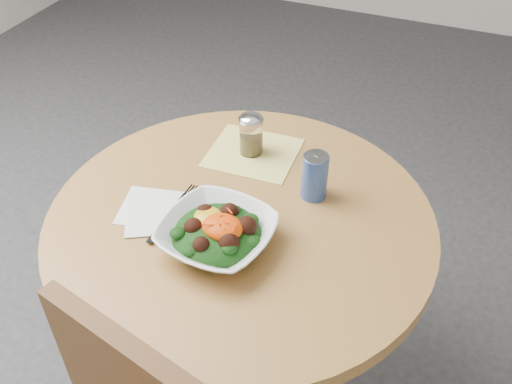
{
  "coord_description": "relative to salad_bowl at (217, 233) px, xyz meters",
  "views": [
    {
      "loc": [
        0.4,
        -0.88,
        1.65
      ],
      "look_at": [
        0.03,
        0.03,
        0.81
      ],
      "focal_mm": 40.0,
      "sensor_mm": 36.0,
      "label": 1
    }
  ],
  "objects": [
    {
      "name": "table",
      "position": [
        0.01,
        0.1,
        -0.23
      ],
      "size": [
        0.9,
        0.9,
        0.75
      ],
      "color": "black",
      "rests_on": "ground"
    },
    {
      "name": "cloth_napkin",
      "position": [
        -0.06,
        0.34,
        -0.03
      ],
      "size": [
        0.23,
        0.21,
        0.0
      ],
      "primitive_type": "cube",
      "rotation": [
        0.0,
        0.0,
        0.04
      ],
      "color": "#DABB0B",
      "rests_on": "table"
    },
    {
      "name": "paper_napkins",
      "position": [
        -0.18,
        0.04,
        -0.03
      ],
      "size": [
        0.2,
        0.19,
        0.0
      ],
      "color": "silver",
      "rests_on": "table"
    },
    {
      "name": "salad_bowl",
      "position": [
        0.0,
        0.0,
        0.0
      ],
      "size": [
        0.27,
        0.27,
        0.09
      ],
      "color": "silver",
      "rests_on": "table"
    },
    {
      "name": "fork",
      "position": [
        -0.13,
        0.06,
        -0.03
      ],
      "size": [
        0.03,
        0.21,
        0.0
      ],
      "color": "black",
      "rests_on": "table"
    },
    {
      "name": "spice_shaker",
      "position": [
        -0.06,
        0.34,
        0.02
      ],
      "size": [
        0.06,
        0.06,
        0.12
      ],
      "color": "silver",
      "rests_on": "table"
    },
    {
      "name": "beverage_can",
      "position": [
        0.14,
        0.24,
        0.03
      ],
      "size": [
        0.06,
        0.06,
        0.12
      ],
      "color": "navy",
      "rests_on": "table"
    }
  ]
}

